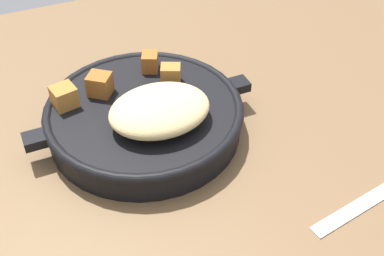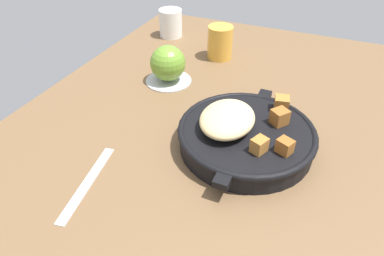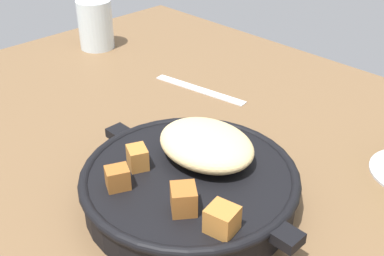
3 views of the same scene
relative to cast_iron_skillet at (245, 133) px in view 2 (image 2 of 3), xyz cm
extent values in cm
cube|color=brown|center=(-0.06, 4.17, -3.99)|extent=(117.11, 84.79, 2.40)
cylinder|color=black|center=(0.08, -0.33, -0.86)|extent=(23.64, 23.64, 3.86)
torus|color=black|center=(0.08, -0.33, 0.76)|extent=(24.36, 24.36, 1.20)
cube|color=black|center=(13.11, -0.33, 0.49)|extent=(2.64, 2.40, 1.20)
cube|color=black|center=(-12.95, -0.33, 0.49)|extent=(2.64, 2.40, 1.20)
ellipsoid|color=#DBBC7F|center=(-0.89, 3.11, 2.88)|extent=(11.87, 9.32, 3.62)
cube|color=#935623|center=(-3.54, -7.42, 2.27)|extent=(2.86, 3.04, 2.40)
cube|color=#935623|center=(3.92, -5.00, 2.44)|extent=(3.67, 3.62, 2.73)
cube|color=#A86B2D|center=(-4.95, -3.63, 2.31)|extent=(3.09, 2.86, 2.48)
cube|color=#A86B2D|center=(8.48, -4.42, 2.37)|extent=(3.20, 3.10, 2.61)
cylinder|color=#B7BABF|center=(15.76, 22.92, -2.49)|extent=(10.73, 10.73, 0.60)
sphere|color=olive|center=(15.76, 22.92, 1.89)|extent=(8.14, 8.14, 8.14)
cube|color=silver|center=(-18.92, 20.24, -2.61)|extent=(17.07, 4.39, 0.36)
cylinder|color=gold|center=(32.52, 16.24, 1.41)|extent=(6.47, 6.47, 8.39)
cylinder|color=white|center=(40.51, 34.35, 1.11)|extent=(6.59, 6.59, 7.80)
camera|label=1|loc=(13.55, 45.33, 39.35)|focal=47.05mm
camera|label=2|loc=(-47.88, -10.43, 37.76)|focal=32.38mm
camera|label=3|loc=(30.36, -29.78, 32.61)|focal=44.71mm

